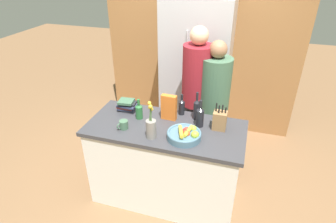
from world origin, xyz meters
name	(u,v)px	position (x,y,z in m)	size (l,w,h in m)	color
ground_plane	(166,194)	(0.00, 0.00, 0.00)	(14.00, 14.00, 0.00)	brown
kitchen_island	(166,163)	(0.00, 0.00, 0.46)	(1.55, 0.71, 0.91)	silver
back_wall_wood	(201,42)	(0.00, 1.67, 1.30)	(2.75, 0.12, 2.60)	#9E6B3D
refrigerator	(196,73)	(0.02, 1.31, 0.97)	(0.87, 0.63, 1.95)	#B7B7BC
fruit_bowl	(185,134)	(0.23, -0.14, 0.96)	(0.31, 0.31, 0.11)	slate
knife_block	(220,120)	(0.51, 0.12, 1.01)	(0.13, 0.11, 0.26)	olive
flower_vase	(151,127)	(-0.07, -0.21, 1.02)	(0.09, 0.09, 0.36)	gray
cereal_box	(169,107)	(-0.01, 0.15, 1.04)	(0.16, 0.07, 0.26)	orange
coffee_mug	(123,125)	(-0.37, -0.15, 0.96)	(0.09, 0.11, 0.09)	#42664C
book_stack	(127,105)	(-0.49, 0.18, 0.97)	(0.21, 0.16, 0.13)	#232328
bottle_oil	(139,111)	(-0.30, 0.07, 1.00)	(0.07, 0.07, 0.21)	#286633
bottle_vinegar	(182,106)	(0.09, 0.28, 1.00)	(0.06, 0.06, 0.23)	black
bottle_wine	(197,109)	(0.26, 0.23, 1.03)	(0.06, 0.06, 0.30)	black
bottle_water	(200,116)	(0.32, 0.11, 1.02)	(0.08, 0.08, 0.28)	black
person_at_sink	(196,92)	(0.15, 0.70, 0.98)	(0.34, 0.34, 1.74)	#383842
person_in_blue	(214,102)	(0.37, 0.66, 0.91)	(0.34, 0.34, 1.62)	#383842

